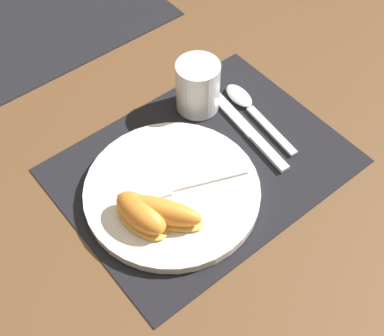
% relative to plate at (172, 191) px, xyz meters
% --- Properties ---
extents(ground_plane, '(3.00, 3.00, 0.00)m').
position_rel_plate_xyz_m(ground_plane, '(0.07, 0.02, -0.01)').
color(ground_plane, brown).
extents(placemat, '(0.45, 0.34, 0.00)m').
position_rel_plate_xyz_m(placemat, '(0.07, 0.02, -0.01)').
color(placemat, black).
rests_on(placemat, ground_plane).
extents(placemat_far, '(0.45, 0.34, 0.00)m').
position_rel_plate_xyz_m(placemat_far, '(0.07, 0.52, -0.01)').
color(placemat_far, black).
rests_on(placemat_far, ground_plane).
extents(plate, '(0.27, 0.27, 0.02)m').
position_rel_plate_xyz_m(plate, '(0.00, 0.00, 0.00)').
color(plate, white).
rests_on(plate, placemat).
extents(juice_glass, '(0.08, 0.08, 0.09)m').
position_rel_plate_xyz_m(juice_glass, '(0.15, 0.12, 0.03)').
color(juice_glass, silver).
rests_on(juice_glass, placemat).
extents(knife, '(0.04, 0.22, 0.01)m').
position_rel_plate_xyz_m(knife, '(0.18, 0.02, -0.01)').
color(knife, silver).
rests_on(knife, placemat).
extents(spoon, '(0.04, 0.19, 0.01)m').
position_rel_plate_xyz_m(spoon, '(0.22, 0.07, -0.00)').
color(spoon, silver).
rests_on(spoon, placemat).
extents(fork, '(0.19, 0.09, 0.00)m').
position_rel_plate_xyz_m(fork, '(0.01, -0.00, 0.01)').
color(fork, silver).
rests_on(fork, plate).
extents(citrus_wedge_0, '(0.06, 0.10, 0.04)m').
position_rel_plate_xyz_m(citrus_wedge_0, '(-0.07, -0.02, 0.03)').
color(citrus_wedge_0, '#F7C656').
rests_on(citrus_wedge_0, plate).
extents(citrus_wedge_1, '(0.11, 0.13, 0.04)m').
position_rel_plate_xyz_m(citrus_wedge_1, '(-0.05, -0.03, 0.03)').
color(citrus_wedge_1, '#F7C656').
rests_on(citrus_wedge_1, plate).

